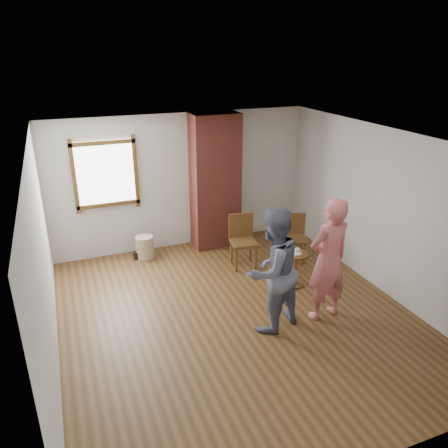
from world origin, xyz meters
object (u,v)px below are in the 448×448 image
at_px(stoneware_crock, 145,247).
at_px(dining_chair_left, 243,238).
at_px(person_pink, 328,260).
at_px(dining_chair_right, 294,235).
at_px(man, 272,271).
at_px(side_table, 296,264).

xyz_separation_m(stoneware_crock, dining_chair_left, (1.59, -0.93, 0.32)).
xyz_separation_m(stoneware_crock, person_pink, (2.05, -2.87, 0.71)).
distance_m(dining_chair_right, person_pink, 1.93).
distance_m(dining_chair_left, dining_chair_right, 0.99).
bearing_deg(man, dining_chair_left, -120.42).
distance_m(side_table, man, 1.35).
distance_m(stoneware_crock, person_pink, 3.60).
bearing_deg(man, dining_chair_right, -146.77).
distance_m(dining_chair_right, man, 2.26).
bearing_deg(dining_chair_right, person_pink, -82.76).
distance_m(stoneware_crock, dining_chair_right, 2.80).
relative_size(dining_chair_left, dining_chair_right, 1.09).
bearing_deg(person_pink, dining_chair_left, -83.95).
bearing_deg(dining_chair_left, stoneware_crock, 158.78).
relative_size(stoneware_crock, dining_chair_left, 0.45).
relative_size(dining_chair_right, side_table, 1.46).
relative_size(side_table, person_pink, 0.32).
bearing_deg(side_table, man, -135.78).
bearing_deg(person_pink, side_table, -100.05).
height_order(side_table, man, man).
xyz_separation_m(dining_chair_left, man, (-0.39, -1.89, 0.36)).
relative_size(stoneware_crock, dining_chair_right, 0.49).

